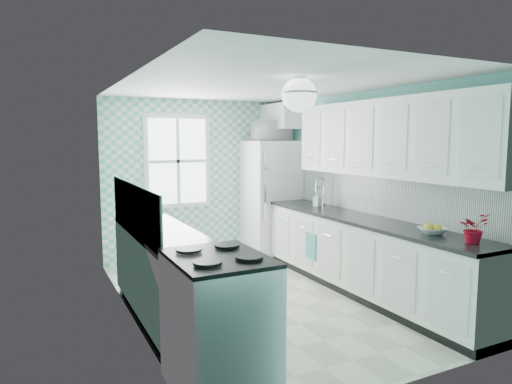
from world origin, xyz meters
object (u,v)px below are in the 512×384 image
stove (219,322)px  microwave (272,131)px  potted_plant (474,228)px  fridge (272,198)px  sink (313,207)px  ceiling_light (299,95)px  fruit_bowl (432,231)px

stove → microwave: microwave is taller
potted_plant → microwave: (-0.09, 3.70, 0.94)m
potted_plant → microwave: size_ratio=0.50×
fridge → microwave: 1.09m
stove → sink: bearing=45.1°
sink → potted_plant: bearing=-86.3°
ceiling_light → stove: bearing=-145.3°
fruit_bowl → potted_plant: (0.00, -0.47, 0.11)m
stove → fruit_bowl: bearing=5.4°
fridge → stove: size_ratio=1.81×
fruit_bowl → sink: bearing=89.9°
microwave → stove: bearing=55.2°
fridge → fruit_bowl: 3.23m
fridge → potted_plant: fridge is taller
ceiling_light → potted_plant: ceiling_light is taller
fridge → fruit_bowl: (0.09, -3.23, 0.04)m
stove → fruit_bowl: stove is taller
fridge → sink: 1.08m
fridge → stove: fridge is taller
stove → sink: 3.39m
fridge → ceiling_light: bearing=-116.6°
fridge → stove: 4.16m
ceiling_light → microwave: bearing=66.9°
ceiling_light → fruit_bowl: bearing=-27.7°
sink → ceiling_light: bearing=-124.5°
stove → potted_plant: size_ratio=3.64×
ceiling_light → stove: ceiling_light is taller
potted_plant → fruit_bowl: bearing=90.0°
ceiling_light → stove: (-1.20, -0.83, -1.79)m
ceiling_light → microwave: (1.11, 2.60, -0.31)m
sink → potted_plant: 2.63m
sink → fruit_bowl: 2.16m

